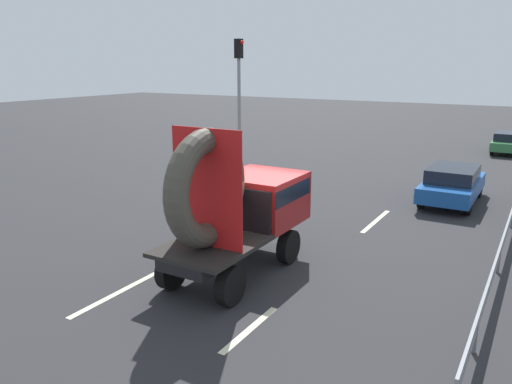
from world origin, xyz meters
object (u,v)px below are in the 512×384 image
at_px(flatbed_truck, 241,204).
at_px(traffic_light, 239,88).
at_px(distant_sedan, 452,183).
at_px(oncoming_car, 508,142).

bearing_deg(flatbed_truck, traffic_light, 122.45).
height_order(distant_sedan, traffic_light, traffic_light).
relative_size(flatbed_truck, oncoming_car, 1.27).
xyz_separation_m(flatbed_truck, oncoming_car, (4.52, 23.22, -1.13)).
xyz_separation_m(flatbed_truck, traffic_light, (-6.65, 10.46, 2.33)).
bearing_deg(flatbed_truck, distant_sedan, 69.78).
bearing_deg(traffic_light, distant_sedan, -4.03).
distance_m(flatbed_truck, oncoming_car, 23.69).
bearing_deg(oncoming_car, distant_sedan, -93.94).
xyz_separation_m(distant_sedan, oncoming_car, (0.93, 13.49, -0.09)).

